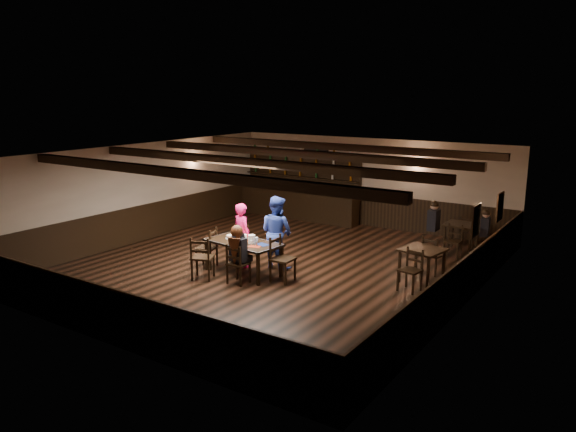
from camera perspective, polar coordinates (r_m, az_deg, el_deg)
The scene contains 25 objects.
ground at distance 13.47m, azimuth -1.21°, elevation -5.11°, with size 10.00×10.00×0.00m, color black.
room_shell at distance 13.07m, azimuth -1.11°, elevation 2.23°, with size 9.02×10.02×2.71m.
dining_table at distance 12.81m, azimuth -4.57°, elevation -2.89°, with size 1.88×1.10×0.75m.
chair_near_left at distance 12.50m, azimuth -8.80°, elevation -3.94°, with size 0.60×0.59×0.98m.
chair_near_right at distance 12.14m, azimuth -5.29°, elevation -4.60°, with size 0.43×0.41×0.89m.
chair_end_left at distance 13.34m, azimuth -7.97°, elevation -2.92°, with size 0.54×0.55×0.95m.
chair_end_right at distance 12.30m, azimuth -0.89°, elevation -3.96°, with size 0.47×0.49×1.02m.
chair_far_pushed at distance 14.28m, azimuth -4.79°, elevation -2.14°, with size 0.43×0.42×0.81m.
woman_pink at distance 13.30m, azimuth -4.67°, elevation -1.94°, with size 0.56×0.37×1.53m, color #F01590.
man_blue at distance 13.14m, azimuth -1.16°, elevation -1.65°, with size 0.84×0.65×1.72m, color navy.
seated_person at distance 12.09m, azimuth -5.16°, elevation -3.01°, with size 0.36×0.54×0.88m.
cake at distance 13.07m, azimuth -5.81°, elevation -2.12°, with size 0.26×0.26×0.08m.
plate_stack_a at distance 12.76m, azimuth -4.58°, elevation -2.25°, with size 0.18×0.18×0.17m, color white.
plate_stack_b at distance 12.63m, azimuth -3.72°, elevation -2.34°, with size 0.16×0.16×0.19m, color white.
tea_light at distance 12.85m, azimuth -4.26°, elevation -2.41°, with size 0.05×0.05×0.06m.
salt_shaker at distance 12.52m, azimuth -3.76°, elevation -2.70°, with size 0.04×0.04×0.09m, color silver.
pepper_shaker at distance 12.42m, azimuth -3.20°, elevation -2.83°, with size 0.04×0.04×0.09m, color #A5A8AD.
drink_glass at distance 12.69m, azimuth -3.24°, elevation -2.42°, with size 0.08×0.08×0.12m, color silver.
menu_red at distance 12.36m, azimuth -3.42°, elevation -3.11°, with size 0.26×0.18×0.00m, color maroon.
menu_blue at distance 12.52m, azimuth -2.61°, elevation -2.90°, with size 0.31×0.22×0.00m, color #0E1B48.
bar_counter at distance 18.40m, azimuth 1.05°, elevation 2.06°, with size 4.52×0.70×2.20m.
back_table_a at distance 12.55m, azimuth 13.50°, elevation -3.70°, with size 0.96×0.96×0.75m.
back_table_b at distance 15.14m, azimuth 17.20°, elevation -1.14°, with size 0.79×0.79×0.75m.
bg_patron_left at distance 15.34m, azimuth 14.60°, elevation 0.05°, with size 0.24×0.39×0.80m.
bg_patron_right at distance 15.15m, azimuth 19.42°, elevation -0.66°, with size 0.24×0.35×0.69m.
Camera 1 is at (7.36, -10.50, 4.11)m, focal length 35.00 mm.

